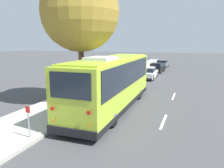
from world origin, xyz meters
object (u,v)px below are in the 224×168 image
(street_tree, at_px, (81,7))
(parked_sedan_gray, at_px, (162,64))
(parked_sedan_white, at_px, (148,73))
(sign_post_far, at_px, (57,106))
(parked_sedan_black, at_px, (157,68))
(shuttle_bus, at_px, (112,81))
(sign_post_near, at_px, (29,121))
(fire_hydrant, at_px, (124,79))

(street_tree, bearing_deg, parked_sedan_gray, -4.92)
(parked_sedan_white, relative_size, sign_post_far, 2.76)
(parked_sedan_black, relative_size, sign_post_far, 2.70)
(parked_sedan_black, xyz_separation_m, street_tree, (-18.11, 2.20, 5.87))
(parked_sedan_white, relative_size, parked_sedan_black, 1.02)
(shuttle_bus, xyz_separation_m, street_tree, (0.60, 2.41, 4.62))
(parked_sedan_black, distance_m, sign_post_near, 24.36)
(parked_sedan_white, height_order, parked_sedan_black, parked_sedan_white)
(shuttle_bus, height_order, parked_sedan_black, shuttle_bus)
(shuttle_bus, relative_size, parked_sedan_gray, 2.29)
(sign_post_near, bearing_deg, shuttle_bus, -17.21)
(parked_sedan_black, bearing_deg, street_tree, 176.05)
(sign_post_near, relative_size, sign_post_far, 0.85)
(parked_sedan_white, xyz_separation_m, fire_hydrant, (-4.38, 1.65, -0.07))
(parked_sedan_white, xyz_separation_m, sign_post_near, (-18.37, 1.49, 0.25))
(parked_sedan_gray, relative_size, street_tree, 0.49)
(shuttle_bus, bearing_deg, street_tree, 75.17)
(parked_sedan_white, distance_m, street_tree, 13.68)
(street_tree, bearing_deg, fire_hydrant, -3.77)
(sign_post_near, height_order, sign_post_far, sign_post_far)
(parked_sedan_white, bearing_deg, sign_post_far, 173.76)
(parked_sedan_white, distance_m, parked_sedan_black, 5.94)
(parked_sedan_gray, xyz_separation_m, sign_post_far, (-28.71, 1.44, 0.40))
(parked_sedan_gray, xyz_separation_m, sign_post_near, (-30.81, 1.44, 0.28))
(shuttle_bus, height_order, sign_post_far, shuttle_bus)
(parked_sedan_white, height_order, sign_post_near, sign_post_near)
(parked_sedan_white, xyz_separation_m, street_tree, (-12.18, 2.17, 5.85))
(parked_sedan_white, distance_m, sign_post_near, 18.44)
(parked_sedan_white, bearing_deg, parked_sedan_gray, -0.79)
(sign_post_far, bearing_deg, fire_hydrant, 0.79)
(shuttle_bus, height_order, parked_sedan_white, shuttle_bus)
(street_tree, distance_m, sign_post_far, 6.87)
(shuttle_bus, bearing_deg, fire_hydrant, 11.94)
(parked_sedan_gray, height_order, street_tree, street_tree)
(sign_post_far, bearing_deg, parked_sedan_black, -3.91)
(parked_sedan_gray, bearing_deg, sign_post_far, 179.80)
(parked_sedan_black, relative_size, parked_sedan_gray, 0.97)
(parked_sedan_white, xyz_separation_m, parked_sedan_gray, (12.44, 0.05, -0.03))
(sign_post_near, bearing_deg, parked_sedan_gray, -2.67)
(sign_post_near, height_order, fire_hydrant, sign_post_near)
(parked_sedan_gray, distance_m, sign_post_near, 30.85)
(shuttle_bus, relative_size, parked_sedan_white, 2.31)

